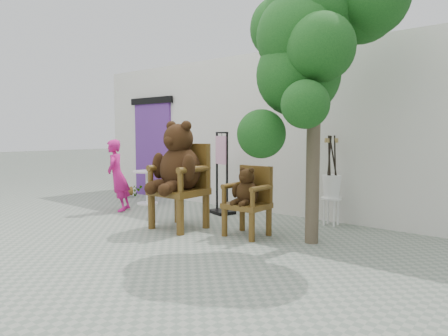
% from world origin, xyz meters
% --- Properties ---
extents(ground_plane, '(60.00, 60.00, 0.00)m').
position_xyz_m(ground_plane, '(0.00, 0.00, 0.00)').
color(ground_plane, gray).
rests_on(ground_plane, ground).
extents(back_wall, '(9.00, 1.00, 3.00)m').
position_xyz_m(back_wall, '(0.00, 3.10, 1.50)').
color(back_wall, silver).
rests_on(back_wall, ground).
extents(doorway, '(1.40, 0.11, 2.33)m').
position_xyz_m(doorway, '(-3.00, 2.58, 1.16)').
color(doorway, '#562A7E').
rests_on(doorway, ground).
extents(chair_big, '(0.82, 0.88, 1.68)m').
position_xyz_m(chair_big, '(-0.19, 0.67, 0.94)').
color(chair_big, '#48300F').
rests_on(chair_big, ground).
extents(chair_small, '(0.58, 0.54, 1.01)m').
position_xyz_m(chair_small, '(0.91, 0.98, 0.61)').
color(chair_small, '#48300F').
rests_on(chair_small, ground).
extents(person, '(0.56, 0.60, 1.37)m').
position_xyz_m(person, '(-2.10, 0.91, 0.68)').
color(person, '#BC1771').
rests_on(person, ground).
extents(cafe_table, '(0.60, 0.60, 0.70)m').
position_xyz_m(cafe_table, '(-2.26, 1.76, 0.44)').
color(cafe_table, white).
rests_on(cafe_table, ground).
extents(display_stand, '(0.54, 0.48, 1.51)m').
position_xyz_m(display_stand, '(-0.41, 1.98, 0.58)').
color(display_stand, black).
rests_on(display_stand, ground).
extents(stool_bucket, '(0.32, 0.32, 1.45)m').
position_xyz_m(stool_bucket, '(1.58, 2.35, 0.64)').
color(stool_bucket, white).
rests_on(stool_bucket, ground).
extents(tree, '(2.04, 1.83, 3.67)m').
position_xyz_m(tree, '(1.84, 1.16, 2.75)').
color(tree, '#423727').
rests_on(tree, ground).
extents(potted_plant, '(0.40, 0.38, 0.36)m').
position_xyz_m(potted_plant, '(-3.22, 2.15, 0.18)').
color(potted_plant, '#0E3611').
rests_on(potted_plant, ground).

